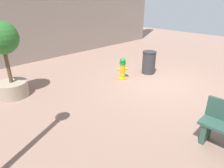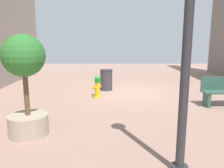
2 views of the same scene
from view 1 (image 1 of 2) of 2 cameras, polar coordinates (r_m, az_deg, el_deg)
name	(u,v)px [view 1 (image 1 of 2)]	position (r m, az deg, el deg)	size (l,w,h in m)	color
ground_plane	(163,84)	(7.12, 14.80, -0.06)	(23.40, 23.40, 0.00)	#9E7A6B
fire_hydrant	(123,69)	(7.25, 3.11, 4.56)	(0.38, 0.39, 0.81)	gold
planter_tree	(5,55)	(6.38, -28.81, 7.39)	(0.92, 0.92, 2.26)	tan
trash_bin	(149,62)	(7.94, 10.74, 6.24)	(0.54, 0.54, 0.89)	#38383D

